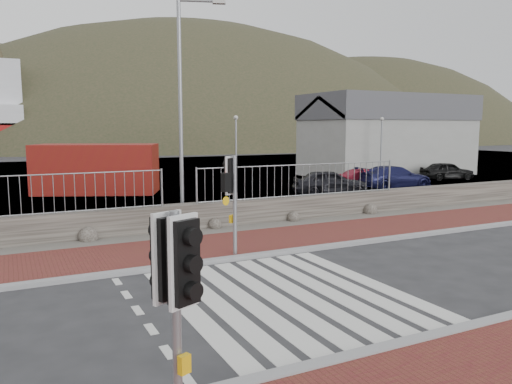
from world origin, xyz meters
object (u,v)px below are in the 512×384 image
car_c (394,177)px  car_a (330,182)px  streetlight (184,100)px  car_b (367,179)px  traffic_signal_near (176,280)px  car_e (447,171)px  traffic_signal_far (234,184)px  shipping_container (97,169)px

car_c → car_a: bearing=101.2°
streetlight → car_b: bearing=44.2°
traffic_signal_near → streetlight: size_ratio=0.34×
traffic_signal_near → car_e: traffic_signal_near is taller
streetlight → car_a: (9.28, 4.46, -3.75)m
streetlight → car_b: size_ratio=2.34×
traffic_signal_far → car_a: (9.53, 9.21, -1.33)m
traffic_signal_far → car_b: size_ratio=0.82×
shipping_container → car_e: size_ratio=1.76×
traffic_signal_near → car_a: bearing=28.0°
traffic_signal_near → car_a: traffic_signal_near is taller
streetlight → car_e: streetlight is taller
traffic_signal_near → traffic_signal_far: bearing=39.0°
traffic_signal_near → streetlight: 12.77m
car_c → car_e: car_c is taller
car_e → car_a: bearing=117.9°
traffic_signal_near → shipping_container: (2.68, 22.50, -0.59)m
car_a → traffic_signal_near: bearing=159.8°
car_a → shipping_container: bearing=79.0°
car_b → car_a: bearing=122.7°
shipping_container → car_a: shipping_container is taller
car_c → shipping_container: bearing=74.2°
car_a → car_b: car_a is taller
shipping_container → car_c: 16.53m
shipping_container → car_a: 12.36m
car_a → car_e: car_a is taller
streetlight → traffic_signal_far: bearing=-73.6°
traffic_signal_near → streetlight: bearing=48.3°
car_a → car_e: size_ratio=1.09×
car_a → car_e: 11.70m
shipping_container → car_b: (14.33, -4.68, -0.75)m
car_c → car_e: (6.49, 2.16, -0.05)m
traffic_signal_near → car_c: bearing=20.2°
shipping_container → traffic_signal_far: bearing=-62.6°
streetlight → car_a: 10.96m
car_a → car_b: (3.65, 1.52, -0.10)m
car_b → shipping_container: bearing=82.1°
traffic_signal_far → shipping_container: bearing=-108.9°
traffic_signal_near → car_e: 31.25m
traffic_signal_near → car_a: size_ratio=0.68×
car_e → car_c: bearing=122.6°
car_a → car_e: bearing=-57.1°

